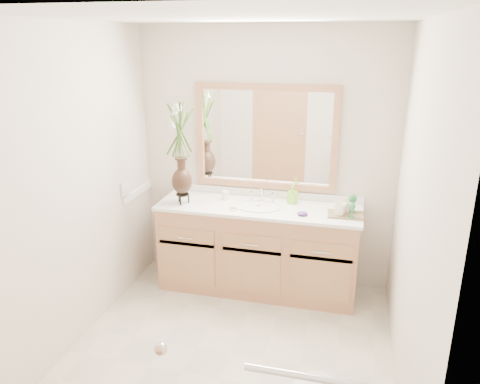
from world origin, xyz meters
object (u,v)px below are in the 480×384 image
(flower_vase, at_px, (180,139))
(soap_bottle, at_px, (292,195))
(tumbler, at_px, (225,195))
(tray, at_px, (345,215))

(flower_vase, relative_size, soap_bottle, 5.86)
(tumbler, bearing_deg, soap_bottle, 4.63)
(flower_vase, height_order, tumbler, flower_vase)
(flower_vase, relative_size, tray, 2.96)
(soap_bottle, xyz_separation_m, tray, (0.49, -0.20, -0.07))
(flower_vase, height_order, tray, flower_vase)
(tumbler, relative_size, tray, 0.28)
(tray, bearing_deg, flower_vase, 178.59)
(soap_bottle, distance_m, tray, 0.53)
(tumbler, xyz_separation_m, soap_bottle, (0.63, 0.05, 0.03))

